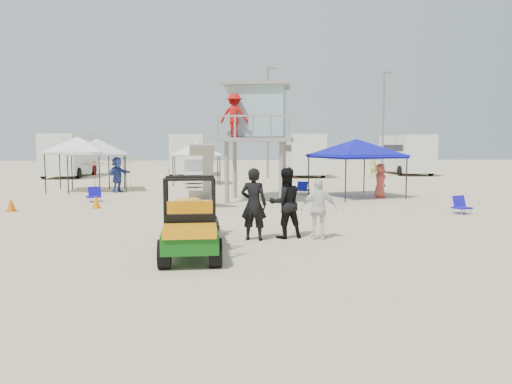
{
  "coord_description": "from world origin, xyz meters",
  "views": [
    {
      "loc": [
        -0.33,
        -9.18,
        2.46
      ],
      "look_at": [
        0.5,
        3.0,
        1.3
      ],
      "focal_mm": 35.0,
      "sensor_mm": 36.0,
      "label": 1
    }
  ],
  "objects": [
    {
      "name": "umbrella_a",
      "position": [
        -7.12,
        17.89,
        0.82
      ],
      "size": [
        1.81,
        1.85,
        1.64
      ],
      "primitive_type": "imported",
      "rotation": [
        0.0,
        0.0,
        -0.01
      ],
      "color": "red",
      "rests_on": "ground"
    },
    {
      "name": "man_right",
      "position": [
        2.18,
        3.52,
        0.8
      ],
      "size": [
        0.94,
        0.41,
        1.59
      ],
      "primitive_type": "imported",
      "rotation": [
        0.0,
        0.0,
        3.12
      ],
      "color": "white",
      "rests_on": "ground"
    },
    {
      "name": "canopy_blue",
      "position": [
        5.95,
        13.86,
        2.58
      ],
      "size": [
        4.34,
        4.34,
        3.13
      ],
      "color": "black",
      "rests_on": "ground"
    },
    {
      "name": "rv_far_right",
      "position": [
        15.0,
        31.49,
        1.8
      ],
      "size": [
        2.64,
        6.6,
        3.25
      ],
      "color": "silver",
      "rests_on": "ground"
    },
    {
      "name": "beach_chair_b",
      "position": [
        8.19,
        8.0,
        0.31
      ],
      "size": [
        0.69,
        0.76,
        0.64
      ],
      "color": "#1810B1",
      "rests_on": "ground"
    },
    {
      "name": "beach_chair_a",
      "position": [
        -5.88,
        12.78,
        0.31
      ],
      "size": [
        0.71,
        0.8,
        0.64
      ],
      "color": "#120E9F",
      "rests_on": "ground"
    },
    {
      "name": "distant_beachgoers",
      "position": [
        -0.78,
        17.56,
        0.87
      ],
      "size": [
        18.0,
        15.99,
        1.85
      ],
      "color": "#BA4635",
      "rests_on": "ground"
    },
    {
      "name": "ground",
      "position": [
        0.0,
        0.0,
        0.0
      ],
      "size": [
        140.0,
        140.0,
        0.0
      ],
      "primitive_type": "plane",
      "color": "beige",
      "rests_on": "ground"
    },
    {
      "name": "light_pole_right",
      "position": [
        12.0,
        28.5,
        4.0
      ],
      "size": [
        0.14,
        0.14,
        8.0
      ],
      "primitive_type": "cylinder",
      "color": "slate",
      "rests_on": "ground"
    },
    {
      "name": "cone_near",
      "position": [
        -5.19,
        10.32,
        0.25
      ],
      "size": [
        0.34,
        0.34,
        0.5
      ],
      "primitive_type": "cone",
      "color": "orange",
      "rests_on": "ground"
    },
    {
      "name": "light_pole_left",
      "position": [
        3.0,
        27.0,
        4.0
      ],
      "size": [
        0.14,
        0.14,
        8.0
      ],
      "primitive_type": "cylinder",
      "color": "slate",
      "rests_on": "ground"
    },
    {
      "name": "man_mid",
      "position": [
        1.33,
        3.77,
        0.93
      ],
      "size": [
        1.05,
        0.9,
        1.86
      ],
      "primitive_type": "imported",
      "rotation": [
        0.0,
        0.0,
        3.39
      ],
      "color": "black",
      "rests_on": "ground"
    },
    {
      "name": "rv_far_left",
      "position": [
        -12.0,
        29.99,
        1.8
      ],
      "size": [
        2.64,
        6.8,
        3.25
      ],
      "color": "silver",
      "rests_on": "ground"
    },
    {
      "name": "lifeguard_tower",
      "position": [
        1.09,
        12.72,
        3.71
      ],
      "size": [
        3.6,
        3.6,
        4.97
      ],
      "color": "gray",
      "rests_on": "ground"
    },
    {
      "name": "rv_mid_right",
      "position": [
        6.0,
        29.99,
        1.8
      ],
      "size": [
        2.64,
        7.0,
        3.25
      ],
      "color": "silver",
      "rests_on": "ground"
    },
    {
      "name": "beach_chair_c",
      "position": [
        3.65,
        15.26,
        0.31
      ],
      "size": [
        0.73,
        0.84,
        0.64
      ],
      "color": "#0E149C",
      "rests_on": "ground"
    },
    {
      "name": "canopy_white_b",
      "position": [
        -7.9,
        17.77,
        2.73
      ],
      "size": [
        2.91,
        2.91,
        3.28
      ],
      "color": "black",
      "rests_on": "ground"
    },
    {
      "name": "canopy_white_a",
      "position": [
        -6.94,
        17.85,
        2.63
      ],
      "size": [
        3.52,
        3.52,
        3.18
      ],
      "color": "black",
      "rests_on": "ground"
    },
    {
      "name": "utility_cart",
      "position": [
        -1.04,
        1.49,
        0.81
      ],
      "size": [
        1.28,
        2.36,
        1.75
      ],
      "color": "#0B4B0E",
      "rests_on": "ground"
    },
    {
      "name": "surf_trailer",
      "position": [
        -1.04,
        3.82,
        0.78
      ],
      "size": [
        1.26,
        2.2,
        1.91
      ],
      "color": "black",
      "rests_on": "ground"
    },
    {
      "name": "canopy_white_c",
      "position": [
        -1.93,
        22.29,
        2.5
      ],
      "size": [
        3.11,
        3.11,
        3.05
      ],
      "color": "black",
      "rests_on": "ground"
    },
    {
      "name": "man_left",
      "position": [
        0.48,
        3.52,
        0.94
      ],
      "size": [
        0.79,
        0.64,
        1.87
      ],
      "primitive_type": "imported",
      "rotation": [
        0.0,
        0.0,
        2.83
      ],
      "color": "black",
      "rests_on": "ground"
    },
    {
      "name": "rv_mid_left",
      "position": [
        -3.0,
        31.49,
        1.8
      ],
      "size": [
        2.65,
        6.5,
        3.25
      ],
      "color": "silver",
      "rests_on": "ground"
    },
    {
      "name": "umbrella_b",
      "position": [
        -5.7,
        20.46,
        0.9
      ],
      "size": [
        2.58,
        2.6,
        1.8
      ],
      "primitive_type": "imported",
      "rotation": [
        0.0,
        0.0,
        0.39
      ],
      "color": "yellow",
      "rests_on": "ground"
    },
    {
      "name": "cone_far",
      "position": [
        -8.12,
        9.67,
        0.25
      ],
      "size": [
        0.34,
        0.34,
        0.5
      ],
      "primitive_type": "cone",
      "color": "#D55B06",
      "rests_on": "ground"
    }
  ]
}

